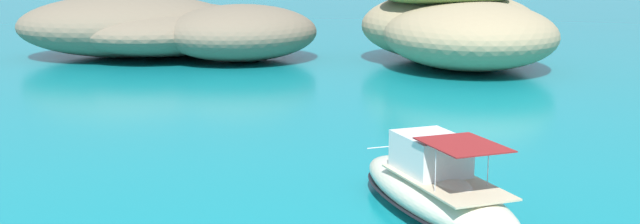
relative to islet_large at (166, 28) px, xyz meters
name	(u,v)px	position (x,y,z in m)	size (l,w,h in m)	color
islet_large	(166,28)	(0.00, 0.00, 0.00)	(29.18, 28.16, 5.60)	#756651
islet_small	(454,28)	(24.50, -8.23, 0.48)	(19.11, 24.40, 6.51)	#9E8966
motorboat_cream	(435,190)	(11.78, -45.38, -1.60)	(4.70, 9.53, 2.87)	beige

